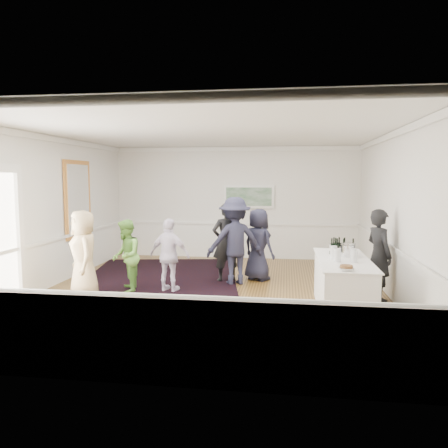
# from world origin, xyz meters

# --- Properties ---
(floor) EXTENTS (8.00, 8.00, 0.00)m
(floor) POSITION_xyz_m (0.00, 0.00, 0.00)
(floor) COLOR olive
(floor) RESTS_ON ground
(ceiling) EXTENTS (7.00, 8.00, 0.02)m
(ceiling) POSITION_xyz_m (0.00, 0.00, 3.20)
(ceiling) COLOR white
(ceiling) RESTS_ON wall_back
(wall_left) EXTENTS (0.02, 8.00, 3.20)m
(wall_left) POSITION_xyz_m (-3.50, 0.00, 1.60)
(wall_left) COLOR white
(wall_left) RESTS_ON floor
(wall_right) EXTENTS (0.02, 8.00, 3.20)m
(wall_right) POSITION_xyz_m (3.50, 0.00, 1.60)
(wall_right) COLOR white
(wall_right) RESTS_ON floor
(wall_back) EXTENTS (7.00, 0.02, 3.20)m
(wall_back) POSITION_xyz_m (0.00, 4.00, 1.60)
(wall_back) COLOR white
(wall_back) RESTS_ON floor
(wall_front) EXTENTS (7.00, 0.02, 3.20)m
(wall_front) POSITION_xyz_m (0.00, -4.00, 1.60)
(wall_front) COLOR white
(wall_front) RESTS_ON floor
(wainscoting) EXTENTS (7.00, 8.00, 1.00)m
(wainscoting) POSITION_xyz_m (0.00, 0.00, 0.50)
(wainscoting) COLOR white
(wainscoting) RESTS_ON floor
(mirror) EXTENTS (0.05, 1.25, 1.85)m
(mirror) POSITION_xyz_m (-3.45, 1.30, 1.80)
(mirror) COLOR #EB9A45
(mirror) RESTS_ON wall_left
(landscape_painting) EXTENTS (1.44, 0.06, 0.66)m
(landscape_painting) POSITION_xyz_m (0.40, 3.95, 1.78)
(landscape_painting) COLOR white
(landscape_painting) RESTS_ON wall_back
(area_rug) EXTENTS (4.11, 4.98, 0.02)m
(area_rug) POSITION_xyz_m (-1.40, 1.16, 0.01)
(area_rug) COLOR black
(area_rug) RESTS_ON floor
(serving_table) EXTENTS (0.87, 2.29, 0.93)m
(serving_table) POSITION_xyz_m (2.44, -0.92, 0.47)
(serving_table) COLOR white
(serving_table) RESTS_ON floor
(bartender) EXTENTS (0.63, 0.75, 1.73)m
(bartender) POSITION_xyz_m (3.20, -0.08, 0.87)
(bartender) COLOR black
(bartender) RESTS_ON floor
(guest_tan) EXTENTS (0.93, 0.99, 1.70)m
(guest_tan) POSITION_xyz_m (-2.38, -0.69, 0.85)
(guest_tan) COLOR tan
(guest_tan) RESTS_ON floor
(guest_green) EXTENTS (0.74, 0.85, 1.48)m
(guest_green) POSITION_xyz_m (-1.74, -0.16, 0.74)
(guest_green) COLOR #6BAF46
(guest_green) RESTS_ON floor
(guest_lilac) EXTENTS (0.94, 0.55, 1.50)m
(guest_lilac) POSITION_xyz_m (-0.86, -0.01, 0.75)
(guest_lilac) COLOR silver
(guest_lilac) RESTS_ON floor
(guest_dark_a) EXTENTS (1.40, 1.10, 1.90)m
(guest_dark_a) POSITION_xyz_m (0.37, 0.83, 0.95)
(guest_dark_a) COLOR #1E1F32
(guest_dark_a) RESTS_ON floor
(guest_dark_b) EXTENTS (0.77, 0.70, 1.77)m
(guest_dark_b) POSITION_xyz_m (0.14, 1.05, 0.88)
(guest_dark_b) COLOR black
(guest_dark_b) RESTS_ON floor
(guest_navy) EXTENTS (0.94, 0.89, 1.63)m
(guest_navy) POSITION_xyz_m (0.85, 1.27, 0.81)
(guest_navy) COLOR #1E1F32
(guest_navy) RESTS_ON floor
(wine_bottles) EXTENTS (0.45, 0.26, 0.31)m
(wine_bottles) POSITION_xyz_m (2.44, -0.42, 1.08)
(wine_bottles) COLOR black
(wine_bottles) RESTS_ON serving_table
(juice_pitchers) EXTENTS (0.41, 0.37, 0.24)m
(juice_pitchers) POSITION_xyz_m (2.38, -1.11, 1.05)
(juice_pitchers) COLOR #69AE3E
(juice_pitchers) RESTS_ON serving_table
(ice_bucket) EXTENTS (0.26, 0.26, 0.25)m
(ice_bucket) POSITION_xyz_m (2.54, -0.70, 1.04)
(ice_bucket) COLOR silver
(ice_bucket) RESTS_ON serving_table
(nut_bowl) EXTENTS (0.23, 0.23, 0.07)m
(nut_bowl) POSITION_xyz_m (2.37, -1.88, 0.97)
(nut_bowl) COLOR white
(nut_bowl) RESTS_ON serving_table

